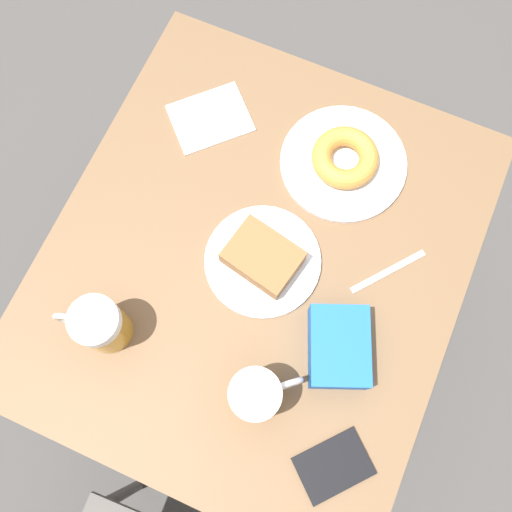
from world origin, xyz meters
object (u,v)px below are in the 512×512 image
(beer_mug_center, at_px, (257,395))
(passport_near_edge, at_px, (334,466))
(blue_pouch, at_px, (339,347))
(plate_with_donut, at_px, (344,160))
(napkin_folded, at_px, (210,118))
(fork, at_px, (388,271))
(beer_mug_left, at_px, (100,325))
(plate_with_cake, at_px, (263,259))

(beer_mug_center, relative_size, passport_near_edge, 0.82)
(beer_mug_center, bearing_deg, blue_pouch, -126.46)
(plate_with_donut, height_order, napkin_folded, plate_with_donut)
(plate_with_donut, relative_size, passport_near_edge, 1.70)
(plate_with_donut, relative_size, beer_mug_center, 2.08)
(plate_with_donut, distance_m, fork, 0.24)
(napkin_folded, bearing_deg, blue_pouch, 140.65)
(beer_mug_left, relative_size, beer_mug_center, 1.06)
(napkin_folded, bearing_deg, plate_with_donut, -177.12)
(plate_with_cake, distance_m, plate_with_donut, 0.27)
(plate_with_cake, relative_size, fork, 1.66)
(passport_near_edge, bearing_deg, beer_mug_left, -6.47)
(blue_pouch, bearing_deg, plate_with_donut, -70.68)
(plate_with_donut, distance_m, beer_mug_center, 0.50)
(napkin_folded, xyz_separation_m, passport_near_edge, (-0.49, 0.54, 0.00))
(napkin_folded, xyz_separation_m, fork, (-0.46, 0.16, -0.00))
(plate_with_cake, relative_size, plate_with_donut, 0.87)
(plate_with_cake, height_order, beer_mug_center, beer_mug_center)
(plate_with_cake, bearing_deg, blue_pouch, 152.63)
(napkin_folded, bearing_deg, beer_mug_left, 91.48)
(beer_mug_left, height_order, passport_near_edge, beer_mug_left)
(plate_with_donut, distance_m, blue_pouch, 0.38)
(beer_mug_center, bearing_deg, plate_with_donut, -87.26)
(fork, height_order, passport_near_edge, passport_near_edge)
(fork, bearing_deg, beer_mug_center, 66.40)
(plate_with_donut, relative_size, beer_mug_left, 1.97)
(plate_with_cake, relative_size, passport_near_edge, 1.49)
(plate_with_donut, height_order, fork, plate_with_donut)
(plate_with_cake, bearing_deg, passport_near_edge, 131.99)
(blue_pouch, bearing_deg, passport_near_edge, 109.97)
(plate_with_donut, bearing_deg, napkin_folded, 2.88)
(beer_mug_left, xyz_separation_m, fork, (-0.44, -0.32, -0.06))
(beer_mug_left, height_order, beer_mug_center, same)
(plate_with_donut, distance_m, passport_near_edge, 0.59)
(plate_with_donut, xyz_separation_m, fork, (-0.16, 0.18, -0.02))
(passport_near_edge, height_order, blue_pouch, blue_pouch)
(beer_mug_center, relative_size, blue_pouch, 0.71)
(plate_with_cake, bearing_deg, plate_with_donut, -104.80)
(beer_mug_left, bearing_deg, plate_with_cake, -131.68)
(blue_pouch, bearing_deg, fork, -101.61)
(plate_with_cake, relative_size, beer_mug_center, 1.82)
(beer_mug_left, bearing_deg, beer_mug_center, -179.83)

